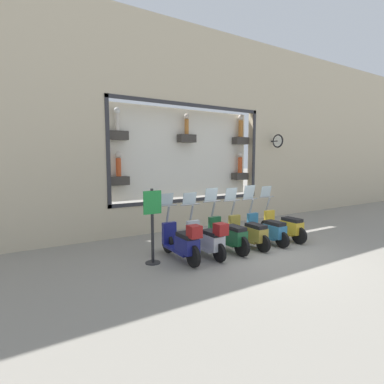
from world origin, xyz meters
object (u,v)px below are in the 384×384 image
(scooter_navy_5, at_px, (183,242))
(scooter_teal_1, at_px, (268,229))
(scooter_olive_2, at_px, (249,232))
(scooter_yellow_0, at_px, (285,226))
(scooter_silver_4, at_px, (208,239))
(scooter_green_3, at_px, (228,235))
(shop_sign_post, at_px, (152,223))

(scooter_navy_5, bearing_deg, scooter_teal_1, -88.89)
(scooter_teal_1, distance_m, scooter_olive_2, 0.73)
(scooter_yellow_0, relative_size, scooter_silver_4, 1.00)
(scooter_olive_2, height_order, scooter_green_3, scooter_green_3)
(scooter_navy_5, height_order, shop_sign_post, shop_sign_post)
(scooter_green_3, bearing_deg, scooter_navy_5, 92.41)
(scooter_olive_2, bearing_deg, scooter_navy_5, 91.47)
(scooter_teal_1, distance_m, scooter_navy_5, 2.93)
(scooter_teal_1, bearing_deg, scooter_green_3, 89.80)
(scooter_green_3, xyz_separation_m, scooter_navy_5, (-0.06, 1.47, 0.04))
(scooter_olive_2, bearing_deg, scooter_yellow_0, -89.92)
(scooter_silver_4, bearing_deg, scooter_olive_2, -87.38)
(scooter_green_3, distance_m, scooter_navy_5, 1.47)
(scooter_teal_1, bearing_deg, shop_sign_post, 87.06)
(shop_sign_post, bearing_deg, scooter_olive_2, -93.69)
(scooter_olive_2, distance_m, scooter_navy_5, 2.20)
(scooter_olive_2, height_order, scooter_silver_4, scooter_olive_2)
(scooter_olive_2, distance_m, shop_sign_post, 2.94)
(scooter_teal_1, distance_m, scooter_green_3, 1.47)
(scooter_olive_2, bearing_deg, scooter_teal_1, -89.97)
(scooter_yellow_0, bearing_deg, scooter_green_3, 89.91)
(scooter_teal_1, bearing_deg, scooter_silver_4, 91.76)
(scooter_silver_4, distance_m, shop_sign_post, 1.52)
(scooter_silver_4, relative_size, scooter_navy_5, 0.99)
(scooter_olive_2, relative_size, shop_sign_post, 1.00)
(scooter_yellow_0, distance_m, scooter_olive_2, 1.47)
(scooter_yellow_0, distance_m, scooter_navy_5, 3.67)
(scooter_green_3, bearing_deg, scooter_olive_2, -90.43)
(scooter_yellow_0, xyz_separation_m, scooter_teal_1, (-0.00, 0.73, -0.01))
(scooter_silver_4, relative_size, shop_sign_post, 1.00)
(scooter_yellow_0, bearing_deg, shop_sign_post, 87.58)
(scooter_yellow_0, distance_m, scooter_teal_1, 0.73)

